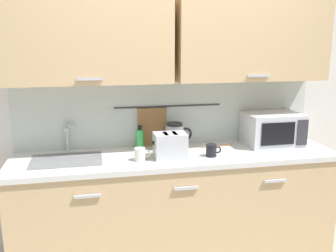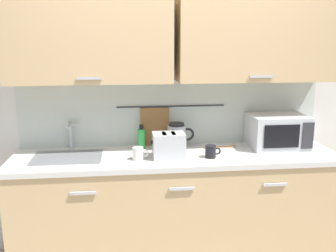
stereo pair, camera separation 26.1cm
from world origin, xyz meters
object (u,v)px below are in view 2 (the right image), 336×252
microwave (277,131)px  wooden_spoon (224,147)px  toaster (169,145)px  mug_by_kettle (211,152)px  mug_near_sink (138,154)px  electric_kettle (177,136)px  dish_soap_bottle (142,138)px

microwave → wooden_spoon: bearing=175.7°
toaster → mug_by_kettle: (0.32, -0.03, -0.05)m
mug_near_sink → toaster: size_ratio=0.47×
electric_kettle → mug_near_sink: size_ratio=1.89×
microwave → electric_kettle: 0.83m
electric_kettle → dish_soap_bottle: (-0.29, 0.02, -0.01)m
mug_near_sink → wooden_spoon: size_ratio=0.43×
electric_kettle → dish_soap_bottle: electric_kettle is taller
dish_soap_bottle → electric_kettle: bearing=-4.6°
mug_by_kettle → wooden_spoon: size_ratio=0.43×
electric_kettle → toaster: (-0.10, -0.26, -0.01)m
mug_near_sink → mug_by_kettle: bearing=-1.0°
dish_soap_bottle → toaster: size_ratio=0.77×
mug_near_sink → dish_soap_bottle: bearing=82.8°
mug_near_sink → wooden_spoon: 0.76m
mug_near_sink → toaster: (0.23, 0.02, 0.05)m
wooden_spoon → electric_kettle: bearing=174.2°
microwave → mug_by_kettle: microwave is taller
microwave → dish_soap_bottle: bearing=175.1°
electric_kettle → toaster: size_ratio=0.89×
electric_kettle → mug_near_sink: (-0.33, -0.29, -0.05)m
microwave → wooden_spoon: (-0.44, 0.03, -0.13)m
wooden_spoon → mug_by_kettle: bearing=-123.9°
mug_near_sink → mug_by_kettle: (0.55, -0.01, 0.00)m
toaster → dish_soap_bottle: bearing=123.8°
toaster → mug_by_kettle: size_ratio=2.13×
electric_kettle → mug_by_kettle: bearing=-53.6°
dish_soap_bottle → mug_near_sink: size_ratio=1.63×
microwave → mug_by_kettle: bearing=-159.9°
mug_by_kettle → wooden_spoon: bearing=56.1°
toaster → wooden_spoon: bearing=24.5°
electric_kettle → wooden_spoon: 0.40m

